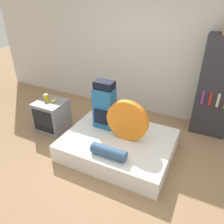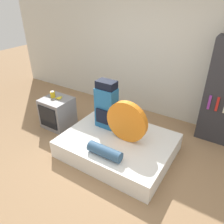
{
  "view_description": "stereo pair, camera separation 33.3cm",
  "coord_description": "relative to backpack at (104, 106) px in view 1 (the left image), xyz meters",
  "views": [
    {
      "loc": [
        1.22,
        -2.16,
        2.42
      ],
      "look_at": [
        -0.07,
        0.49,
        0.75
      ],
      "focal_mm": 35.0,
      "sensor_mm": 36.0,
      "label": 1
    },
    {
      "loc": [
        1.51,
        -1.99,
        2.42
      ],
      "look_at": [
        -0.07,
        0.49,
        0.75
      ],
      "focal_mm": 35.0,
      "sensor_mm": 36.0,
      "label": 2
    }
  ],
  "objects": [
    {
      "name": "television",
      "position": [
        -1.07,
        -0.13,
        -0.41
      ],
      "size": [
        0.54,
        0.53,
        0.59
      ],
      "color": "gray",
      "rests_on": "ground_plane"
    },
    {
      "name": "ground_plane",
      "position": [
        0.32,
        -0.7,
        -0.71
      ],
      "size": [
        16.0,
        16.0,
        0.0
      ],
      "primitive_type": "plane",
      "color": "#997551"
    },
    {
      "name": "bookshelf",
      "position": [
        1.64,
        1.15,
        0.19
      ],
      "size": [
        0.62,
        0.43,
        1.8
      ],
      "color": "#2D2D33",
      "rests_on": "ground_plane"
    },
    {
      "name": "canister",
      "position": [
        -1.17,
        -0.1,
        -0.05
      ],
      "size": [
        0.09,
        0.09,
        0.13
      ],
      "color": "gold",
      "rests_on": "television"
    },
    {
      "name": "wall_back",
      "position": [
        0.32,
        1.41,
        0.59
      ],
      "size": [
        8.0,
        0.05,
        2.6
      ],
      "color": "silver",
      "rests_on": "ground_plane"
    },
    {
      "name": "tent_bag",
      "position": [
        0.49,
        -0.17,
        -0.07
      ],
      "size": [
        0.67,
        0.1,
        0.67
      ],
      "color": "orange",
      "rests_on": "bed"
    },
    {
      "name": "backpack",
      "position": [
        0.0,
        0.0,
        0.0
      ],
      "size": [
        0.35,
        0.26,
        0.84
      ],
      "color": "#23669E",
      "rests_on": "bed"
    },
    {
      "name": "sleeping_roll",
      "position": [
        0.43,
        -0.69,
        -0.33
      ],
      "size": [
        0.53,
        0.16,
        0.16
      ],
      "color": "#33567A",
      "rests_on": "bed"
    },
    {
      "name": "banana_bunch",
      "position": [
        -1.02,
        -0.08,
        -0.1
      ],
      "size": [
        0.11,
        0.14,
        0.03
      ],
      "color": "yellow",
      "rests_on": "television"
    },
    {
      "name": "bed",
      "position": [
        0.36,
        -0.21,
        -0.56
      ],
      "size": [
        1.73,
        1.36,
        0.3
      ],
      "color": "white",
      "rests_on": "ground_plane"
    }
  ]
}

